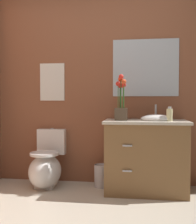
{
  "coord_description": "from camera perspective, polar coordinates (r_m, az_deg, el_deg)",
  "views": [
    {
      "loc": [
        0.44,
        -2.06,
        1.04
      ],
      "look_at": [
        0.0,
        1.13,
        0.92
      ],
      "focal_mm": 45.22,
      "sensor_mm": 36.0,
      "label": 1
    }
  ],
  "objects": [
    {
      "name": "flower_vase",
      "position": [
        3.22,
        4.71,
        1.6
      ],
      "size": [
        0.14,
        0.14,
        0.52
      ],
      "color": "#4C3D2D",
      "rests_on": "vanity_cabinet"
    },
    {
      "name": "wall_mirror",
      "position": [
        3.56,
        9.57,
        8.81
      ],
      "size": [
        0.8,
        0.01,
        0.7
      ],
      "primitive_type": "cube",
      "color": "#B2BCC6"
    },
    {
      "name": "toilet",
      "position": [
        3.53,
        -10.43,
        -10.85
      ],
      "size": [
        0.38,
        0.59,
        0.69
      ],
      "color": "white",
      "rests_on": "ground_plane"
    },
    {
      "name": "vanity_cabinet",
      "position": [
        3.3,
        9.66,
        -8.6
      ],
      "size": [
        0.94,
        0.56,
        1.0
      ],
      "color": "brown",
      "rests_on": "ground_plane"
    },
    {
      "name": "soap_bottle",
      "position": [
        3.18,
        14.27,
        -0.51
      ],
      "size": [
        0.07,
        0.07,
        0.16
      ],
      "color": "beige",
      "rests_on": "vanity_cabinet"
    },
    {
      "name": "wall_poster",
      "position": [
        3.7,
        -9.24,
        6.0
      ],
      "size": [
        0.32,
        0.01,
        0.48
      ],
      "primitive_type": "cube",
      "color": "silver"
    },
    {
      "name": "wall_back",
      "position": [
        3.58,
        3.95,
        5.58
      ],
      "size": [
        4.21,
        0.05,
        2.5
      ],
      "primitive_type": "cube",
      "color": "brown",
      "rests_on": "ground_plane"
    },
    {
      "name": "trash_bin",
      "position": [
        3.5,
        0.76,
        -12.73
      ],
      "size": [
        0.18,
        0.18,
        0.27
      ],
      "color": "#B7B7BC",
      "rests_on": "ground_plane"
    }
  ]
}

